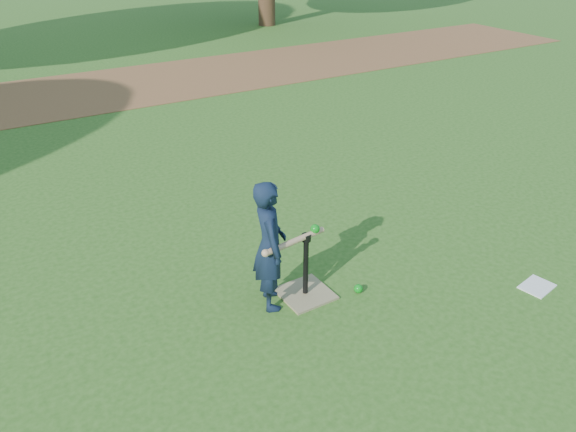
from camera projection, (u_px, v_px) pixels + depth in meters
ground at (273, 308)px, 4.79m from camera, size 80.00×80.00×0.00m
dirt_strip at (77, 93)px, 10.47m from camera, size 24.00×3.00×0.01m
child at (270, 246)px, 4.59m from camera, size 0.39×0.48×1.15m
wiffle_ball_ground at (358, 289)px, 4.97m from camera, size 0.08×0.08×0.08m
clipboard at (537, 286)px, 5.05m from camera, size 0.34×0.28×0.01m
batting_tee at (305, 284)px, 4.90m from camera, size 0.44×0.44×0.61m
swing_action at (296, 240)px, 4.61m from camera, size 0.63×0.14×0.11m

